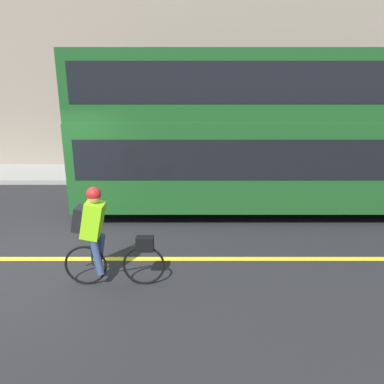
# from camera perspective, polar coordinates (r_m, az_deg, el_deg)

# --- Properties ---
(ground_plane) EXTENTS (80.00, 80.00, 0.00)m
(ground_plane) POSITION_cam_1_polar(r_m,az_deg,el_deg) (7.32, -23.31, -9.30)
(ground_plane) COLOR #232326
(road_center_line) EXTENTS (50.00, 0.14, 0.01)m
(road_center_line) POSITION_cam_1_polar(r_m,az_deg,el_deg) (7.30, -23.37, -9.33)
(road_center_line) COLOR yellow
(road_center_line) RESTS_ON ground_plane
(sidewalk_curb) EXTENTS (60.00, 2.18, 0.13)m
(sidewalk_curb) POSITION_cam_1_polar(r_m,az_deg,el_deg) (12.56, -13.18, 2.74)
(sidewalk_curb) COLOR gray
(sidewalk_curb) RESTS_ON ground_plane
(building_facade) EXTENTS (60.00, 0.30, 6.24)m
(building_facade) POSITION_cam_1_polar(r_m,az_deg,el_deg) (13.41, -12.89, 16.83)
(building_facade) COLOR gray
(building_facade) RESTS_ON ground_plane
(bus) EXTENTS (9.63, 2.59, 3.63)m
(bus) POSITION_cam_1_polar(r_m,az_deg,el_deg) (9.10, 14.23, 9.81)
(bus) COLOR black
(bus) RESTS_ON ground_plane
(cyclist_on_bike) EXTENTS (1.54, 0.32, 1.58)m
(cyclist_on_bike) POSITION_cam_1_polar(r_m,az_deg,el_deg) (5.76, -13.66, -6.16)
(cyclist_on_bike) COLOR black
(cyclist_on_bike) RESTS_ON ground_plane
(street_sign_post) EXTENTS (0.36, 0.09, 2.75)m
(street_sign_post) POSITION_cam_1_polar(r_m,az_deg,el_deg) (11.95, -8.42, 10.09)
(street_sign_post) COLOR #59595B
(street_sign_post) RESTS_ON sidewalk_curb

